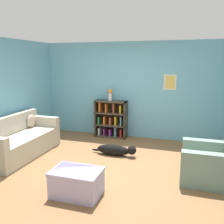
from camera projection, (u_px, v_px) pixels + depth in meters
ground_plane at (106, 167)px, 4.98m from camera, size 14.00×14.00×0.00m
wall_back at (133, 90)px, 6.82m from camera, size 5.60×0.13×2.60m
couch at (19, 141)px, 5.56m from camera, size 0.82×1.99×0.88m
bookshelf at (111, 119)px, 6.94m from camera, size 0.88×0.34×1.02m
recliner_chair at (213, 162)px, 4.36m from camera, size 0.91×0.89×1.01m
coffee_table at (77, 182)px, 3.90m from camera, size 0.77×0.53×0.42m
dog at (116, 150)px, 5.59m from camera, size 1.06×0.22×0.26m
vase at (110, 94)px, 6.79m from camera, size 0.13×0.13×0.32m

